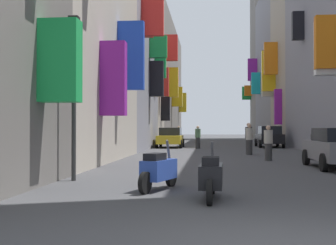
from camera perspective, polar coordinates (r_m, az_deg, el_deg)
name	(u,v)px	position (r m, az deg, el deg)	size (l,w,h in m)	color
ground_plane	(222,146)	(34.99, 6.89, -3.07)	(140.00, 140.00, 0.00)	#424244
building_left_mid_b	(106,15)	(31.50, -7.95, 13.51)	(7.33, 10.41, 18.36)	gray
building_left_mid_c	(127,29)	(39.02, -5.30, 11.86)	(7.27, 5.01, 19.92)	#B2A899
building_left_far	(150,84)	(53.16, -2.35, 4.99)	(7.16, 25.01, 13.50)	slate
building_right_mid_b	(312,44)	(41.29, 17.96, 9.54)	(7.19, 8.35, 17.58)	#9E9384
building_right_mid_c	(289,66)	(51.96, 15.28, 7.06)	(7.15, 13.79, 16.92)	gray
building_right_far	(275,63)	(62.56, 13.57, 7.41)	(7.25, 7.37, 20.59)	slate
parked_car_yellow	(170,137)	(32.76, 0.32, -1.89)	(1.90, 4.01, 1.46)	gold
parked_car_black	(269,136)	(34.32, 12.87, -1.74)	(1.84, 4.39, 1.58)	black
scooter_black	(211,176)	(8.87, 5.55, -6.84)	(0.49, 1.93, 1.13)	black
scooter_silver	(310,149)	(21.59, 17.75, -3.23)	(0.79, 1.82, 1.13)	#ADADB2
scooter_blue	(159,170)	(10.12, -1.21, -6.09)	(0.77, 1.79, 1.13)	#2D4CAD
pedestrian_crossing	(249,138)	(24.73, 10.32, -2.03)	(0.48, 0.48, 1.71)	#363636
pedestrian_near_left	(178,134)	(46.11, 1.36, -1.48)	(0.40, 0.40, 1.67)	#373737
pedestrian_near_right	(268,143)	(19.78, 12.76, -2.61)	(0.52, 0.52, 1.54)	#333333
pedestrian_mid_street	(198,137)	(30.98, 3.85, -1.91)	(0.54, 0.54, 1.59)	#2D2D2D
pedestrian_far_away	(249,139)	(23.91, 10.41, -2.15)	(0.47, 0.47, 1.65)	#313131
traffic_light_near_corner	(74,69)	(12.28, -12.00, 6.74)	(0.26, 0.34, 4.42)	#2D2D2D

